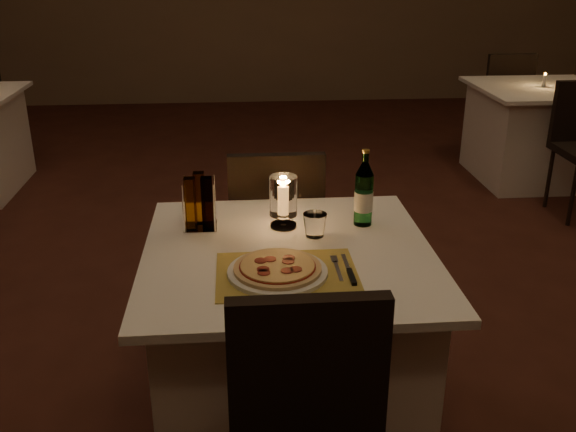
{
  "coord_description": "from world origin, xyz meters",
  "views": [
    {
      "loc": [
        -0.27,
        -2.84,
        1.69
      ],
      "look_at": [
        -0.1,
        -0.83,
        0.86
      ],
      "focal_mm": 40.0,
      "sensor_mm": 36.0,
      "label": 1
    }
  ],
  "objects": [
    {
      "name": "neighbor_candle_right",
      "position": [
        2.1,
        1.92,
        0.79
      ],
      "size": [
        0.03,
        0.03,
        0.11
      ],
      "color": "white",
      "rests_on": "neighbor_table_right"
    },
    {
      "name": "cruet_caddy",
      "position": [
        -0.41,
        -0.63,
        0.84
      ],
      "size": [
        0.12,
        0.12,
        0.21
      ],
      "color": "white",
      "rests_on": "main_table"
    },
    {
      "name": "plate",
      "position": [
        -0.15,
        -1.03,
        0.75
      ],
      "size": [
        0.32,
        0.32,
        0.01
      ],
      "primitive_type": "cylinder",
      "color": "white",
      "rests_on": "placemat"
    },
    {
      "name": "placemat",
      "position": [
        -0.12,
        -1.03,
        0.74
      ],
      "size": [
        0.45,
        0.34,
        0.0
      ],
      "primitive_type": "cube",
      "color": "#AE943C",
      "rests_on": "main_table"
    },
    {
      "name": "water_bottle",
      "position": [
        0.2,
        -0.64,
        0.86
      ],
      "size": [
        0.07,
        0.07,
        0.29
      ],
      "color": "#5FB06F",
      "rests_on": "main_table"
    },
    {
      "name": "chair_far",
      "position": [
        -0.1,
        -0.14,
        0.55
      ],
      "size": [
        0.42,
        0.42,
        0.9
      ],
      "color": "black",
      "rests_on": "ground"
    },
    {
      "name": "fork",
      "position": [
        0.04,
        -1.0,
        0.75
      ],
      "size": [
        0.02,
        0.18,
        0.0
      ],
      "color": "silver",
      "rests_on": "placemat"
    },
    {
      "name": "hurricane_candle",
      "position": [
        -0.1,
        -0.64,
        0.86
      ],
      "size": [
        0.1,
        0.1,
        0.2
      ],
      "color": "white",
      "rests_on": "main_table"
    },
    {
      "name": "tumbler",
      "position": [
        0.0,
        -0.74,
        0.78
      ],
      "size": [
        0.09,
        0.09,
        0.09
      ],
      "primitive_type": null,
      "color": "white",
      "rests_on": "main_table"
    },
    {
      "name": "main_table",
      "position": [
        -0.1,
        -0.85,
        0.37
      ],
      "size": [
        1.0,
        1.0,
        0.74
      ],
      "color": "white",
      "rests_on": "ground"
    },
    {
      "name": "neighbor_table_right",
      "position": [
        2.1,
        1.92,
        0.37
      ],
      "size": [
        1.0,
        1.0,
        0.74
      ],
      "color": "white",
      "rests_on": "ground"
    },
    {
      "name": "pizza",
      "position": [
        -0.15,
        -1.03,
        0.77
      ],
      "size": [
        0.28,
        0.28,
        0.02
      ],
      "color": "#D8B77F",
      "rests_on": "plate"
    },
    {
      "name": "neighbor_chair_rb",
      "position": [
        2.1,
        2.63,
        0.55
      ],
      "size": [
        0.42,
        0.42,
        0.9
      ],
      "color": "black",
      "rests_on": "ground"
    },
    {
      "name": "knife",
      "position": [
        0.08,
        -1.06,
        0.75
      ],
      "size": [
        0.02,
        0.22,
        0.01
      ],
      "color": "black",
      "rests_on": "placemat"
    },
    {
      "name": "floor",
      "position": [
        0.0,
        0.0,
        -0.01
      ],
      "size": [
        8.0,
        10.0,
        0.02
      ],
      "primitive_type": "cube",
      "color": "#4C2218",
      "rests_on": "ground"
    }
  ]
}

